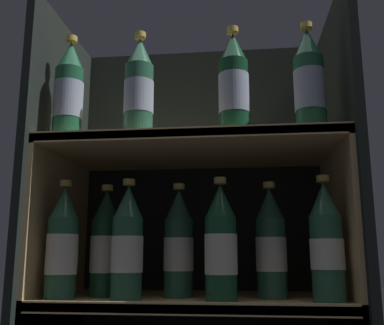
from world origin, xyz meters
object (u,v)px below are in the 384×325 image
(bottle_lower_front_0, at_px, (62,246))
(bottle_lower_back_0, at_px, (105,246))
(bottle_upper_front_1, at_px, (139,90))
(bottle_lower_front_2, at_px, (221,245))
(bottle_lower_back_1, at_px, (179,246))
(bottle_lower_front_3, at_px, (327,244))
(bottle_upper_front_2, at_px, (234,86))
(bottle_upper_front_0, at_px, (69,93))
(bottle_upper_front_3, at_px, (309,83))
(bottle_lower_front_1, at_px, (127,245))
(bottle_lower_back_2, at_px, (271,245))

(bottle_lower_front_0, height_order, bottle_lower_back_0, same)
(bottle_upper_front_1, height_order, bottle_lower_front_2, bottle_upper_front_1)
(bottle_upper_front_1, xyz_separation_m, bottle_lower_back_1, (0.09, 0.08, -0.37))
(bottle_lower_front_2, distance_m, bottle_lower_front_3, 0.22)
(bottle_upper_front_2, relative_size, bottle_lower_front_2, 1.00)
(bottle_upper_front_2, relative_size, bottle_lower_front_3, 1.00)
(bottle_upper_front_0, bearing_deg, bottle_lower_front_3, 0.00)
(bottle_upper_front_0, xyz_separation_m, bottle_lower_front_3, (0.59, 0.00, -0.36))
(bottle_upper_front_3, relative_size, bottle_lower_front_3, 1.00)
(bottle_upper_front_1, height_order, bottle_upper_front_3, same)
(bottle_lower_front_0, bearing_deg, bottle_lower_front_1, 0.00)
(bottle_lower_front_1, distance_m, bottle_lower_back_1, 0.13)
(bottle_upper_front_1, bearing_deg, bottle_lower_front_1, 180.00)
(bottle_upper_front_1, relative_size, bottle_lower_front_2, 1.00)
(bottle_lower_back_0, bearing_deg, bottle_lower_back_1, 0.00)
(bottle_lower_front_2, bearing_deg, bottle_upper_front_0, 180.00)
(bottle_lower_front_2, xyz_separation_m, bottle_lower_front_3, (0.22, 0.00, 0.00))
(bottle_lower_front_2, height_order, bottle_lower_back_0, same)
(bottle_upper_front_1, bearing_deg, bottle_lower_front_3, 0.00)
(bottle_upper_front_3, height_order, bottle_lower_front_3, bottle_upper_front_3)
(bottle_upper_front_0, height_order, bottle_lower_front_1, bottle_upper_front_0)
(bottle_lower_front_0, bearing_deg, bottle_upper_front_0, 180.00)
(bottle_lower_back_0, distance_m, bottle_lower_back_2, 0.40)
(bottle_upper_front_1, bearing_deg, bottle_lower_back_1, 42.25)
(bottle_lower_front_3, bearing_deg, bottle_upper_front_0, 180.00)
(bottle_upper_front_1, relative_size, bottle_lower_front_0, 1.00)
(bottle_lower_front_2, bearing_deg, bottle_lower_back_0, 164.47)
(bottle_upper_front_3, bearing_deg, bottle_upper_front_1, 180.00)
(bottle_lower_front_2, relative_size, bottle_lower_front_3, 1.00)
(bottle_lower_front_0, height_order, bottle_lower_front_2, same)
(bottle_lower_back_0, bearing_deg, bottle_lower_front_0, -133.69)
(bottle_lower_front_2, height_order, bottle_lower_front_3, same)
(bottle_lower_front_0, height_order, bottle_lower_back_2, same)
(bottle_lower_back_1, distance_m, bottle_lower_back_2, 0.22)
(bottle_upper_front_2, bearing_deg, bottle_upper_front_1, -180.00)
(bottle_upper_front_0, relative_size, bottle_lower_back_0, 1.00)
(bottle_upper_front_1, distance_m, bottle_lower_front_3, 0.55)
(bottle_lower_front_0, xyz_separation_m, bottle_lower_back_2, (0.47, 0.08, 0.00))
(bottle_lower_front_3, height_order, bottle_lower_back_0, same)
(bottle_upper_front_1, height_order, bottle_lower_back_0, bottle_upper_front_1)
(bottle_lower_back_1, bearing_deg, bottle_lower_front_2, -37.12)
(bottle_lower_front_0, relative_size, bottle_lower_back_1, 1.00)
(bottle_lower_back_2, bearing_deg, bottle_lower_front_0, -170.50)
(bottle_upper_front_1, height_order, bottle_lower_back_1, bottle_upper_front_1)
(bottle_lower_front_2, xyz_separation_m, bottle_lower_back_0, (-0.28, 0.08, -0.00))
(bottle_lower_front_1, height_order, bottle_lower_front_3, same)
(bottle_lower_front_3, distance_m, bottle_lower_back_2, 0.14)
(bottle_upper_front_0, height_order, bottle_lower_front_3, bottle_upper_front_0)
(bottle_upper_front_1, distance_m, bottle_lower_front_1, 0.37)
(bottle_upper_front_2, distance_m, bottle_upper_front_3, 0.17)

